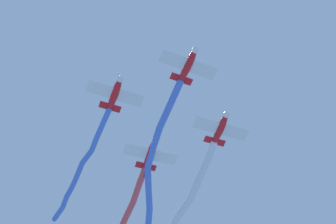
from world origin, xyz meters
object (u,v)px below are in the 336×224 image
airplane_lead (188,65)px  airplane_right_wing (115,93)px  airplane_left_wing (220,128)px  airplane_slot (150,154)px

airplane_lead → airplane_right_wing: size_ratio=0.98×
airplane_left_wing → airplane_slot: size_ratio=0.99×
airplane_lead → airplane_left_wing: (9.15, -1.62, -0.40)m
airplane_lead → airplane_slot: (10.78, 7.55, -0.20)m
airplane_lead → airplane_slot: 13.16m
airplane_right_wing → airplane_slot: size_ratio=0.98×
airplane_lead → airplane_left_wing: size_ratio=0.97×
airplane_lead → airplane_right_wing: bearing=-136.9°
airplane_right_wing → airplane_slot: (9.16, -1.62, -0.50)m
airplane_left_wing → airplane_slot: bearing=-133.1°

